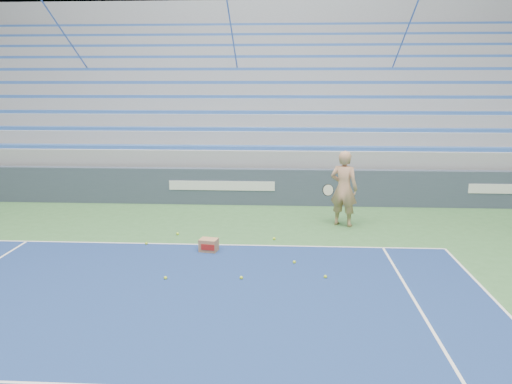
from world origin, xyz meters
The scene contains 12 objects.
sponsor_barrier centered at (0.00, 15.88, 0.55)m, with size 30.00×0.32×1.10m.
bleachers centered at (0.00, 21.60, 2.36)m, with size 31.00×9.15×7.30m.
tennis_player centered at (3.41, 13.69, 0.98)m, with size 1.03×0.98×1.96m.
ball_box centered at (0.24, 11.45, 0.14)m, with size 0.43×0.36×0.29m.
tennis_ball_0 centered at (-1.26, 11.82, 0.03)m, with size 0.07×0.07×0.07m, color #C9EE30.
tennis_ball_1 centered at (1.09, 9.89, 0.03)m, with size 0.07×0.07×0.07m, color #C9EE30.
tennis_ball_2 centered at (-0.34, 9.80, 0.03)m, with size 0.07×0.07×0.07m, color #C9EE30.
tennis_ball_3 centered at (2.68, 10.03, 0.03)m, with size 0.07×0.07×0.07m, color #C9EE30.
tennis_ball_4 centered at (-0.71, 12.61, 0.03)m, with size 0.07×0.07×0.07m, color #C9EE30.
tennis_ball_5 centered at (1.66, 12.35, 0.03)m, with size 0.07×0.07×0.07m, color #C9EE30.
tennis_ball_6 centered at (2.11, 10.79, 0.03)m, with size 0.07×0.07×0.07m, color #C9EE30.
tennis_ball_7 centered at (0.38, 11.90, 0.03)m, with size 0.07×0.07×0.07m, color #C9EE30.
Camera 1 is at (1.86, 1.07, 3.63)m, focal length 35.00 mm.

